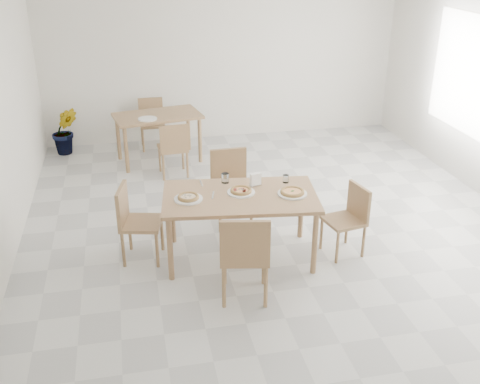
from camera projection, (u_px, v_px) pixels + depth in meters
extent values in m
plane|color=silver|center=(275.00, 227.00, 6.85)|extent=(7.00, 7.00, 0.00)
plane|color=silver|center=(223.00, 56.00, 9.37)|extent=(6.00, 0.00, 6.00)
plane|color=silver|center=(444.00, 297.00, 3.15)|extent=(6.00, 0.00, 6.00)
cube|color=#A58355|center=(240.00, 197.00, 5.92)|extent=(1.73, 1.12, 0.04)
cylinder|color=#A58355|center=(170.00, 249.00, 5.67)|extent=(0.06, 0.06, 0.71)
cylinder|color=#A58355|center=(315.00, 243.00, 5.78)|extent=(0.06, 0.06, 0.71)
cylinder|color=#A58355|center=(172.00, 214.00, 6.38)|extent=(0.06, 0.06, 0.71)
cylinder|color=#A58355|center=(301.00, 210.00, 6.49)|extent=(0.06, 0.06, 0.71)
cube|color=#A27D51|center=(245.00, 254.00, 5.37)|extent=(0.54, 0.54, 0.04)
cube|color=#A27D51|center=(245.00, 243.00, 5.08)|extent=(0.46, 0.13, 0.44)
cylinder|color=#A27D51|center=(264.00, 264.00, 5.65)|extent=(0.04, 0.04, 0.45)
cylinder|color=#A27D51|center=(225.00, 265.00, 5.65)|extent=(0.04, 0.04, 0.45)
cylinder|color=#A27D51|center=(266.00, 287.00, 5.29)|extent=(0.04, 0.04, 0.45)
cylinder|color=#A27D51|center=(224.00, 287.00, 5.29)|extent=(0.04, 0.04, 0.45)
cube|color=#A27D51|center=(232.00, 189.00, 6.76)|extent=(0.46, 0.46, 0.04)
cube|color=#A27D51|center=(228.00, 165.00, 6.84)|extent=(0.45, 0.06, 0.43)
cylinder|color=#A27D51|center=(220.00, 216.00, 6.65)|extent=(0.04, 0.04, 0.44)
cylinder|color=#A27D51|center=(251.00, 212.00, 6.73)|extent=(0.04, 0.04, 0.44)
cylinder|color=#A27D51|center=(214.00, 202.00, 6.99)|extent=(0.04, 0.04, 0.44)
cylinder|color=#A27D51|center=(244.00, 199.00, 7.07)|extent=(0.04, 0.04, 0.44)
cube|color=#A27D51|center=(142.00, 223.00, 6.02)|extent=(0.50, 0.50, 0.04)
cube|color=#A27D51|center=(122.00, 205.00, 5.93)|extent=(0.13, 0.42, 0.40)
cylinder|color=#A27D51|center=(157.00, 250.00, 5.95)|extent=(0.04, 0.04, 0.41)
cylinder|color=#A27D51|center=(162.00, 234.00, 6.27)|extent=(0.04, 0.04, 0.41)
cylinder|color=#A27D51|center=(123.00, 250.00, 5.95)|extent=(0.04, 0.04, 0.41)
cylinder|color=#A27D51|center=(130.00, 233.00, 6.28)|extent=(0.04, 0.04, 0.41)
cube|color=#A27D51|center=(344.00, 221.00, 6.14)|extent=(0.46, 0.46, 0.04)
cube|color=#A27D51|center=(359.00, 201.00, 6.11)|extent=(0.11, 0.39, 0.37)
cylinder|color=#A27D51|center=(321.00, 234.00, 6.30)|extent=(0.03, 0.03, 0.38)
cylinder|color=#A27D51|center=(337.00, 248.00, 6.02)|extent=(0.03, 0.03, 0.38)
cylinder|color=#A27D51|center=(347.00, 228.00, 6.42)|extent=(0.03, 0.03, 0.38)
cylinder|color=#A27D51|center=(363.00, 241.00, 6.14)|extent=(0.03, 0.03, 0.38)
cylinder|color=white|center=(292.00, 194.00, 5.92)|extent=(0.31, 0.31, 0.02)
cylinder|color=white|center=(188.00, 199.00, 5.81)|extent=(0.30, 0.30, 0.02)
cylinder|color=white|center=(241.00, 192.00, 5.96)|extent=(0.29, 0.29, 0.02)
cylinder|color=tan|center=(292.00, 192.00, 5.92)|extent=(0.27, 0.27, 0.01)
torus|color=tan|center=(292.00, 192.00, 5.91)|extent=(0.27, 0.27, 0.03)
cylinder|color=orange|center=(292.00, 192.00, 5.91)|extent=(0.20, 0.20, 0.01)
ellipsoid|color=#17641D|center=(292.00, 191.00, 5.91)|extent=(0.05, 0.04, 0.01)
cylinder|color=tan|center=(188.00, 198.00, 5.80)|extent=(0.27, 0.27, 0.01)
torus|color=tan|center=(188.00, 197.00, 5.80)|extent=(0.27, 0.27, 0.03)
cylinder|color=white|center=(188.00, 197.00, 5.80)|extent=(0.20, 0.20, 0.01)
cylinder|color=tan|center=(241.00, 191.00, 5.95)|extent=(0.26, 0.26, 0.01)
torus|color=tan|center=(241.00, 190.00, 5.95)|extent=(0.27, 0.27, 0.03)
cylinder|color=orange|center=(241.00, 190.00, 5.95)|extent=(0.19, 0.19, 0.01)
cylinder|color=white|center=(225.00, 178.00, 6.19)|extent=(0.08, 0.08, 0.11)
cylinder|color=white|center=(286.00, 179.00, 6.20)|extent=(0.07, 0.07, 0.09)
cube|color=silver|center=(255.00, 185.00, 6.13)|extent=(0.15, 0.10, 0.01)
cube|color=white|center=(255.00, 179.00, 6.10)|extent=(0.13, 0.08, 0.13)
cube|color=silver|center=(201.00, 183.00, 6.19)|extent=(0.02, 0.18, 0.01)
cube|color=silver|center=(213.00, 195.00, 5.90)|extent=(0.06, 0.19, 0.01)
cube|color=#A27D51|center=(157.00, 116.00, 8.56)|extent=(1.40, 0.95, 0.04)
cylinder|color=#A27D51|center=(126.00, 150.00, 8.27)|extent=(0.06, 0.06, 0.71)
cylinder|color=#A27D51|center=(200.00, 140.00, 8.66)|extent=(0.06, 0.06, 0.71)
cylinder|color=#A27D51|center=(118.00, 138.00, 8.77)|extent=(0.06, 0.06, 0.71)
cylinder|color=#A27D51|center=(188.00, 129.00, 9.16)|extent=(0.06, 0.06, 0.71)
cube|color=#A27D51|center=(173.00, 148.00, 8.17)|extent=(0.44, 0.44, 0.04)
cube|color=#A27D51|center=(174.00, 138.00, 7.92)|extent=(0.41, 0.07, 0.39)
cylinder|color=#A27D51|center=(183.00, 157.00, 8.46)|extent=(0.03, 0.03, 0.40)
cylinder|color=#A27D51|center=(160.00, 159.00, 8.37)|extent=(0.03, 0.03, 0.40)
cylinder|color=#A27D51|center=(187.00, 165.00, 8.15)|extent=(0.03, 0.03, 0.40)
cylinder|color=#A27D51|center=(163.00, 168.00, 8.07)|extent=(0.03, 0.03, 0.40)
cube|color=#A27D51|center=(152.00, 124.00, 9.22)|extent=(0.40, 0.40, 0.04)
cube|color=#A27D51|center=(151.00, 109.00, 9.29)|extent=(0.40, 0.04, 0.38)
cylinder|color=#A27D51|center=(143.00, 141.00, 9.12)|extent=(0.03, 0.03, 0.39)
cylinder|color=#A27D51|center=(164.00, 139.00, 9.19)|extent=(0.03, 0.03, 0.39)
cylinder|color=#A27D51|center=(142.00, 134.00, 9.43)|extent=(0.03, 0.03, 0.39)
cylinder|color=#A27D51|center=(163.00, 133.00, 9.49)|extent=(0.03, 0.03, 0.39)
cylinder|color=white|center=(147.00, 119.00, 8.32)|extent=(0.28, 0.28, 0.02)
imported|color=#1D601D|center=(65.00, 131.00, 8.99)|extent=(0.47, 0.40, 0.77)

